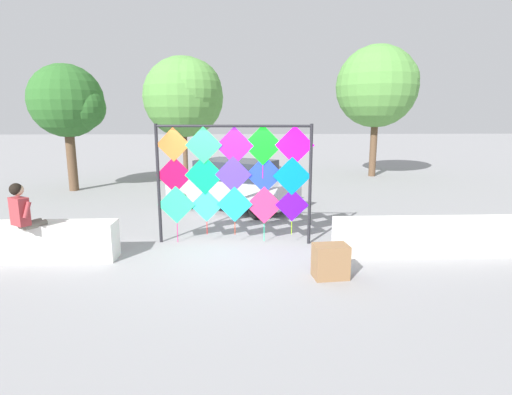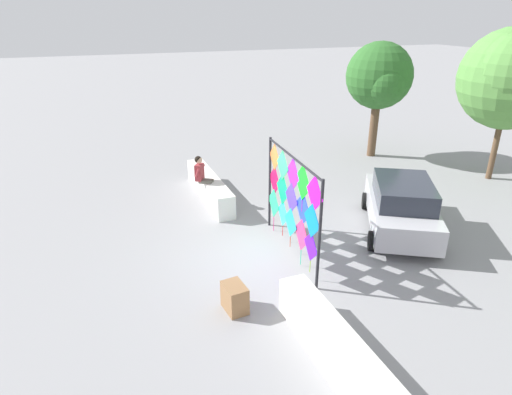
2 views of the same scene
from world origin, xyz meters
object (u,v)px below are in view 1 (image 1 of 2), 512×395
at_px(tree_broadleaf, 187,95).
at_px(tree_far_right, 68,103).
at_px(seated_vendor, 27,216).
at_px(tree_palm_like, 377,85).
at_px(cardboard_box_large, 331,261).
at_px(parked_car, 234,184).
at_px(kite_display_rack, 234,173).

xyz_separation_m(tree_broadleaf, tree_far_right, (-4.12, -2.35, -0.42)).
relative_size(seated_vendor, tree_far_right, 0.34).
bearing_deg(tree_palm_like, cardboard_box_large, -111.32).
bearing_deg(tree_far_right, cardboard_box_large, -48.57).
height_order(seated_vendor, cardboard_box_large, seated_vendor).
bearing_deg(parked_car, seated_vendor, -128.97).
bearing_deg(seated_vendor, kite_display_rack, 17.74).
relative_size(seated_vendor, cardboard_box_large, 2.68).
height_order(cardboard_box_large, tree_far_right, tree_far_right).
height_order(kite_display_rack, cardboard_box_large, kite_display_rack).
bearing_deg(parked_car, tree_far_right, 150.57).
bearing_deg(cardboard_box_large, tree_palm_like, 68.68).
xyz_separation_m(kite_display_rack, cardboard_box_large, (1.69, -2.07, -1.29)).
bearing_deg(tree_far_right, kite_display_rack, -47.94).
bearing_deg(cardboard_box_large, parked_car, 107.68).
height_order(cardboard_box_large, tree_broadleaf, tree_broadleaf).
relative_size(kite_display_rack, tree_far_right, 0.73).
height_order(parked_car, tree_broadleaf, tree_broadleaf).
xyz_separation_m(seated_vendor, tree_far_right, (-2.41, 8.17, 2.34)).
distance_m(seated_vendor, tree_far_right, 8.83).
height_order(kite_display_rack, seated_vendor, kite_display_rack).
bearing_deg(tree_far_right, tree_palm_like, 14.19).
xyz_separation_m(kite_display_rack, tree_far_right, (-6.26, 6.94, 1.70)).
distance_m(parked_car, tree_palm_like, 9.99).
bearing_deg(kite_display_rack, parked_car, 91.13).
distance_m(cardboard_box_large, tree_broadleaf, 12.46).
bearing_deg(tree_broadleaf, seated_vendor, -99.26).
bearing_deg(seated_vendor, tree_palm_like, 47.83).
bearing_deg(tree_broadleaf, cardboard_box_large, -71.39).
relative_size(parked_car, tree_far_right, 0.89).
bearing_deg(kite_display_rack, tree_broadleaf, 102.95).
xyz_separation_m(kite_display_rack, seated_vendor, (-3.85, -1.23, -0.63)).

